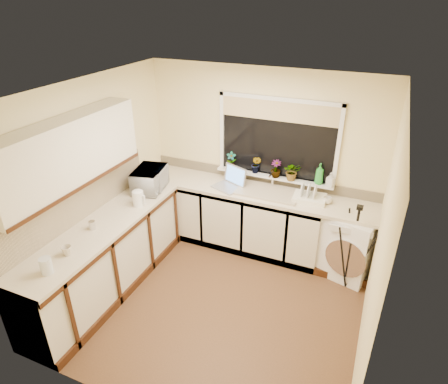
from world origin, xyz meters
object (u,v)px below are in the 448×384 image
(soap_bottle_green, at_px, (320,174))
(plant_b, at_px, (256,165))
(laptop, at_px, (231,182))
(cup_back, at_px, (327,200))
(washing_machine, at_px, (349,243))
(microwave, at_px, (150,179))
(plant_d, at_px, (292,171))
(glass_jug, at_px, (46,266))
(cup_left, at_px, (67,251))
(kettle, at_px, (138,199))
(tripod, at_px, (352,248))
(plant_a, at_px, (231,161))
(dish_rack, at_px, (309,198))
(soap_bottle_clear, at_px, (330,180))
(plant_c, at_px, (276,169))
(steel_jar, at_px, (92,225))

(soap_bottle_green, bearing_deg, plant_b, -180.00)
(laptop, distance_m, cup_back, 1.28)
(washing_machine, bearing_deg, microwave, -154.20)
(plant_d, xyz_separation_m, soap_bottle_green, (0.35, 0.02, 0.02))
(glass_jug, relative_size, cup_left, 1.57)
(kettle, bearing_deg, tripod, 13.17)
(plant_a, distance_m, plant_b, 0.36)
(microwave, bearing_deg, plant_a, -62.47)
(tripod, height_order, glass_jug, tripod)
(plant_d, bearing_deg, glass_jug, -122.96)
(soap_bottle_green, bearing_deg, kettle, -149.29)
(washing_machine, xyz_separation_m, soap_bottle_green, (-0.51, 0.27, 0.76))
(dish_rack, height_order, plant_d, plant_d)
(plant_d, distance_m, soap_bottle_clear, 0.49)
(plant_b, bearing_deg, microwave, -148.90)
(plant_d, bearing_deg, plant_c, 179.61)
(tripod, height_order, plant_c, plant_c)
(tripod, distance_m, plant_a, 1.95)
(steel_jar, bearing_deg, cup_back, 35.23)
(washing_machine, distance_m, glass_jug, 3.48)
(dish_rack, xyz_separation_m, plant_d, (-0.29, 0.19, 0.24))
(laptop, distance_m, plant_d, 0.83)
(glass_jug, xyz_separation_m, steel_jar, (-0.12, 0.77, -0.03))
(laptop, height_order, soap_bottle_green, soap_bottle_green)
(tripod, bearing_deg, glass_jug, -136.55)
(washing_machine, bearing_deg, tripod, -64.28)
(washing_machine, relative_size, plant_c, 3.63)
(microwave, height_order, plant_a, plant_a)
(kettle, bearing_deg, soap_bottle_clear, 28.46)
(tripod, bearing_deg, washing_machine, 105.69)
(washing_machine, xyz_separation_m, plant_a, (-1.71, 0.25, 0.75))
(laptop, height_order, plant_c, plant_c)
(steel_jar, bearing_deg, plant_d, 45.26)
(tripod, relative_size, soap_bottle_green, 4.11)
(tripod, height_order, plant_a, plant_a)
(plant_b, height_order, plant_d, plant_b)
(dish_rack, xyz_separation_m, glass_jug, (-1.96, -2.38, 0.05))
(tripod, bearing_deg, plant_d, 154.06)
(dish_rack, distance_m, steel_jar, 2.63)
(microwave, bearing_deg, plant_c, -76.74)
(steel_jar, bearing_deg, washing_machine, 30.60)
(kettle, xyz_separation_m, soap_bottle_clear, (2.12, 1.15, 0.15))
(microwave, xyz_separation_m, plant_c, (1.51, 0.72, 0.12))
(kettle, distance_m, plant_c, 1.82)
(washing_machine, distance_m, cup_back, 0.62)
(dish_rack, distance_m, glass_jug, 3.09)
(laptop, bearing_deg, cup_left, -91.63)
(microwave, distance_m, plant_d, 1.87)
(washing_machine, xyz_separation_m, microwave, (-2.58, -0.47, 0.62))
(plant_b, bearing_deg, kettle, -133.75)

